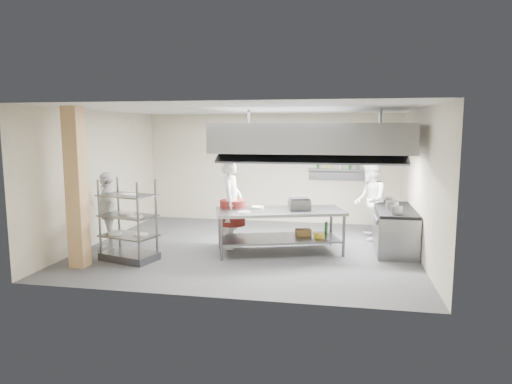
% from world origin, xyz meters
% --- Properties ---
extents(floor, '(7.00, 7.00, 0.00)m').
position_xyz_m(floor, '(0.00, 0.00, 0.00)').
color(floor, '#3B3B3E').
rests_on(floor, ground).
extents(ceiling, '(7.00, 7.00, 0.00)m').
position_xyz_m(ceiling, '(0.00, 0.00, 3.00)').
color(ceiling, silver).
rests_on(ceiling, wall_back).
extents(wall_back, '(7.00, 0.00, 7.00)m').
position_xyz_m(wall_back, '(0.00, 3.00, 1.50)').
color(wall_back, '#BAAF93').
rests_on(wall_back, ground).
extents(wall_left, '(0.00, 6.00, 6.00)m').
position_xyz_m(wall_left, '(-3.50, 0.00, 1.50)').
color(wall_left, '#BAAF93').
rests_on(wall_left, ground).
extents(wall_right, '(0.00, 6.00, 6.00)m').
position_xyz_m(wall_right, '(3.50, 0.00, 1.50)').
color(wall_right, '#BAAF93').
rests_on(wall_right, ground).
extents(column, '(0.30, 0.30, 3.00)m').
position_xyz_m(column, '(-2.90, -1.90, 1.50)').
color(column, tan).
rests_on(column, floor).
extents(exhaust_hood, '(4.00, 2.50, 0.60)m').
position_xyz_m(exhaust_hood, '(1.30, 0.40, 2.40)').
color(exhaust_hood, gray).
rests_on(exhaust_hood, ceiling).
extents(hood_strip_a, '(1.60, 0.12, 0.04)m').
position_xyz_m(hood_strip_a, '(0.40, 0.40, 2.08)').
color(hood_strip_a, white).
rests_on(hood_strip_a, exhaust_hood).
extents(hood_strip_b, '(1.60, 0.12, 0.04)m').
position_xyz_m(hood_strip_b, '(2.20, 0.40, 2.08)').
color(hood_strip_b, white).
rests_on(hood_strip_b, exhaust_hood).
extents(wall_shelf, '(1.50, 0.28, 0.04)m').
position_xyz_m(wall_shelf, '(1.80, 2.84, 1.50)').
color(wall_shelf, gray).
rests_on(wall_shelf, wall_back).
extents(island, '(2.85, 1.83, 0.91)m').
position_xyz_m(island, '(0.68, -0.22, 0.46)').
color(island, gray).
rests_on(island, floor).
extents(island_worktop, '(2.85, 1.83, 0.06)m').
position_xyz_m(island_worktop, '(0.68, -0.22, 0.88)').
color(island_worktop, gray).
rests_on(island_worktop, island).
extents(island_undershelf, '(2.62, 1.66, 0.04)m').
position_xyz_m(island_undershelf, '(0.68, -0.22, 0.30)').
color(island_undershelf, slate).
rests_on(island_undershelf, island).
extents(pass_rack, '(1.21, 0.90, 1.61)m').
position_xyz_m(pass_rack, '(-2.18, -1.33, 0.81)').
color(pass_rack, slate).
rests_on(pass_rack, floor).
extents(cooking_range, '(0.80, 2.00, 0.84)m').
position_xyz_m(cooking_range, '(3.08, 0.50, 0.42)').
color(cooking_range, slate).
rests_on(cooking_range, floor).
extents(range_top, '(0.78, 1.96, 0.06)m').
position_xyz_m(range_top, '(3.08, 0.50, 0.87)').
color(range_top, black).
rests_on(range_top, cooking_range).
extents(chef_head, '(0.49, 0.73, 1.98)m').
position_xyz_m(chef_head, '(-0.41, 0.00, 0.99)').
color(chef_head, white).
rests_on(chef_head, floor).
extents(chef_line, '(0.72, 0.92, 1.85)m').
position_xyz_m(chef_line, '(2.60, 1.34, 0.92)').
color(chef_line, white).
rests_on(chef_line, floor).
extents(chef_plating, '(0.85, 1.06, 1.69)m').
position_xyz_m(chef_plating, '(-3.00, -0.62, 0.84)').
color(chef_plating, white).
rests_on(chef_plating, floor).
extents(griddle, '(0.52, 0.45, 0.22)m').
position_xyz_m(griddle, '(1.08, -0.09, 1.02)').
color(griddle, slate).
rests_on(griddle, island_worktop).
extents(wicker_basket, '(0.37, 0.30, 0.14)m').
position_xyz_m(wicker_basket, '(1.16, 0.05, 0.39)').
color(wicker_basket, olive).
rests_on(wicker_basket, island_undershelf).
extents(stockpot, '(0.27, 0.27, 0.19)m').
position_xyz_m(stockpot, '(3.00, 0.29, 0.99)').
color(stockpot, gray).
rests_on(stockpot, range_top).
extents(plate_stack, '(0.28, 0.28, 0.05)m').
position_xyz_m(plate_stack, '(-2.18, -1.33, 0.52)').
color(plate_stack, white).
rests_on(plate_stack, pass_rack).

